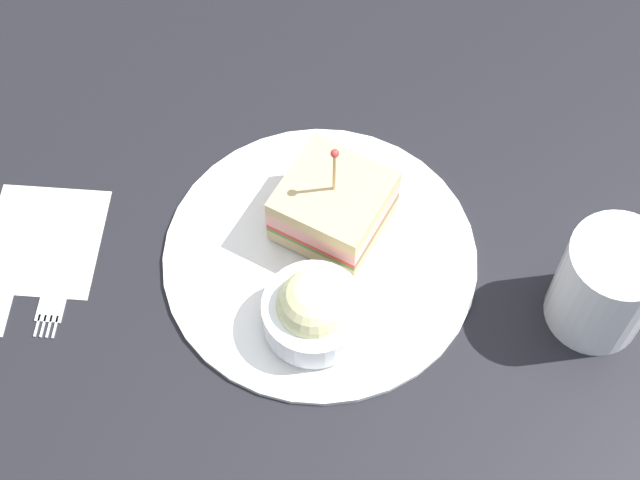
{
  "coord_description": "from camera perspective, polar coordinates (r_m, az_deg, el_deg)",
  "views": [
    {
      "loc": [
        -14.55,
        37.88,
        71.62
      ],
      "look_at": [
        0.0,
        0.0,
        2.99
      ],
      "focal_mm": 54.09,
      "sensor_mm": 36.0,
      "label": 1
    }
  ],
  "objects": [
    {
      "name": "ground_plane",
      "position": [
        0.83,
        -0.0,
        -1.4
      ],
      "size": [
        117.25,
        117.25,
        2.0
      ],
      "primitive_type": "cube",
      "color": "black"
    },
    {
      "name": "plate",
      "position": [
        0.82,
        -0.0,
        -0.89
      ],
      "size": [
        26.76,
        26.76,
        0.99
      ],
      "primitive_type": "cylinder",
      "color": "white",
      "rests_on": "ground_plane"
    },
    {
      "name": "sandwich_half_center",
      "position": [
        0.81,
        0.96,
        2.01
      ],
      "size": [
        9.37,
        9.32,
        10.45
      ],
      "color": "tan",
      "rests_on": "plate"
    },
    {
      "name": "coleslaw_bowl",
      "position": [
        0.76,
        -0.39,
        -4.16
      ],
      "size": [
        8.24,
        8.24,
        5.93
      ],
      "color": "white",
      "rests_on": "plate"
    },
    {
      "name": "drink_glass",
      "position": [
        0.79,
        16.47,
        -2.76
      ],
      "size": [
        7.88,
        7.88,
        9.65
      ],
      "color": "beige",
      "rests_on": "ground_plane"
    },
    {
      "name": "napkin",
      "position": [
        0.86,
        -16.02,
        -0.02
      ],
      "size": [
        12.48,
        13.21,
        0.15
      ],
      "primitive_type": "cube",
      "rotation": [
        0.0,
        0.0,
        8.14
      ],
      "color": "beige",
      "rests_on": "ground_plane"
    },
    {
      "name": "fork",
      "position": [
        0.84,
        -15.29,
        -2.47
      ],
      "size": [
        4.74,
        12.98,
        0.35
      ],
      "color": "silver",
      "rests_on": "ground_plane"
    },
    {
      "name": "knife",
      "position": [
        0.85,
        -17.87,
        -1.91
      ],
      "size": [
        4.85,
        13.06,
        0.35
      ],
      "color": "silver",
      "rests_on": "ground_plane"
    }
  ]
}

